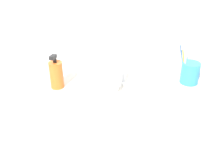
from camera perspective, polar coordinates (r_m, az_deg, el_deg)
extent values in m
cube|color=silver|center=(1.29, 4.38, 15.27)|extent=(2.47, 0.04, 2.40)
cube|color=#BCB7AD|center=(1.07, -0.12, -5.50)|extent=(1.27, 0.68, 0.04)
ellipsoid|color=white|center=(1.08, -0.41, -7.62)|extent=(0.35, 0.35, 0.12)
torus|color=white|center=(1.05, -0.42, -5.07)|extent=(0.41, 0.41, 0.02)
cylinder|color=#595B60|center=(1.12, -0.40, -9.86)|extent=(0.03, 0.03, 0.01)
cylinder|color=silver|center=(1.20, 2.22, 2.47)|extent=(0.02, 0.02, 0.10)
cylinder|color=silver|center=(1.15, 1.60, 1.76)|extent=(0.02, 0.12, 0.08)
cylinder|color=silver|center=(1.19, 2.43, 5.29)|extent=(0.01, 0.05, 0.01)
cylinder|color=#338CCC|center=(1.25, 16.68, 2.35)|extent=(0.08, 0.08, 0.10)
cylinder|color=white|center=(1.22, 15.68, 4.07)|extent=(0.02, 0.02, 0.17)
cube|color=white|center=(1.18, 15.91, 7.76)|extent=(0.02, 0.02, 0.03)
cylinder|color=blue|center=(1.24, 15.17, 4.81)|extent=(0.05, 0.02, 0.18)
cube|color=white|center=(1.21, 14.71, 8.93)|extent=(0.02, 0.01, 0.03)
cylinder|color=yellow|center=(1.24, 15.41, 4.17)|extent=(0.04, 0.01, 0.17)
cube|color=white|center=(1.21, 15.18, 7.80)|extent=(0.02, 0.01, 0.03)
cylinder|color=orange|center=(1.18, -12.05, 1.96)|extent=(0.06, 0.06, 0.12)
cylinder|color=black|center=(1.15, -12.41, 5.09)|extent=(0.02, 0.02, 0.02)
cube|color=black|center=(1.13, -12.78, 5.76)|extent=(0.02, 0.04, 0.02)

